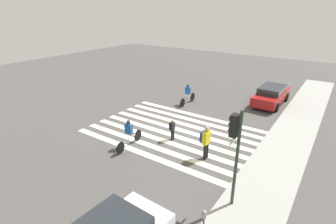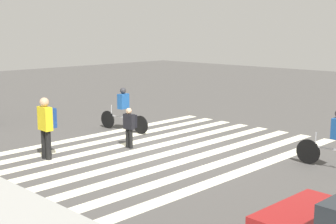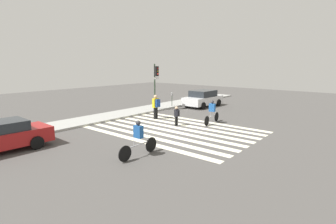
{
  "view_description": "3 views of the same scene",
  "coord_description": "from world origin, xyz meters",
  "px_view_note": "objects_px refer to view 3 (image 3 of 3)",
  "views": [
    {
      "loc": [
        12.35,
        8.05,
        7.29
      ],
      "look_at": [
        -0.56,
        -0.77,
        0.96
      ],
      "focal_mm": 28.0,
      "sensor_mm": 36.0,
      "label": 1
    },
    {
      "loc": [
        -10.05,
        9.98,
        3.72
      ],
      "look_at": [
        -0.96,
        0.72,
        1.41
      ],
      "focal_mm": 50.0,
      "sensor_mm": 36.0,
      "label": 2
    },
    {
      "loc": [
        -12.52,
        -9.85,
        4.07
      ],
      "look_at": [
        0.13,
        0.63,
        1.02
      ],
      "focal_mm": 28.0,
      "sensor_mm": 36.0,
      "label": 3
    }
  ],
  "objects_px": {
    "traffic_light": "(156,78)",
    "car_parked_silver_sedan": "(203,98)",
    "cyclist_far_lane": "(212,111)",
    "cyclist_near_curb": "(139,138)",
    "pedestrian_adult_yellow_jacket": "(156,105)",
    "pedestrian_adult_tall_backpack": "(177,115)",
    "parking_meter": "(172,96)"
  },
  "relations": [
    {
      "from": "pedestrian_adult_yellow_jacket",
      "to": "car_parked_silver_sedan",
      "type": "relative_size",
      "value": 0.41
    },
    {
      "from": "cyclist_near_curb",
      "to": "car_parked_silver_sedan",
      "type": "height_order",
      "value": "cyclist_near_curb"
    },
    {
      "from": "traffic_light",
      "to": "parking_meter",
      "type": "xyz_separation_m",
      "value": [
        2.25,
        0.02,
        -1.77
      ]
    },
    {
      "from": "cyclist_far_lane",
      "to": "traffic_light",
      "type": "bearing_deg",
      "value": 72.08
    },
    {
      "from": "pedestrian_adult_tall_backpack",
      "to": "cyclist_far_lane",
      "type": "relative_size",
      "value": 0.56
    },
    {
      "from": "pedestrian_adult_tall_backpack",
      "to": "car_parked_silver_sedan",
      "type": "xyz_separation_m",
      "value": [
        7.88,
        2.92,
        0.03
      ]
    },
    {
      "from": "car_parked_silver_sedan",
      "to": "cyclist_near_curb",
      "type": "bearing_deg",
      "value": -156.91
    },
    {
      "from": "cyclist_near_curb",
      "to": "parking_meter",
      "type": "bearing_deg",
      "value": 31.46
    },
    {
      "from": "pedestrian_adult_yellow_jacket",
      "to": "car_parked_silver_sedan",
      "type": "distance_m",
      "value": 7.16
    },
    {
      "from": "cyclist_near_curb",
      "to": "car_parked_silver_sedan",
      "type": "xyz_separation_m",
      "value": [
        13.6,
        5.23,
        -0.08
      ]
    },
    {
      "from": "traffic_light",
      "to": "cyclist_near_curb",
      "type": "xyz_separation_m",
      "value": [
        -9.03,
        -7.15,
        -1.97
      ]
    },
    {
      "from": "traffic_light",
      "to": "car_parked_silver_sedan",
      "type": "xyz_separation_m",
      "value": [
        4.57,
        -1.92,
        -2.05
      ]
    },
    {
      "from": "parking_meter",
      "to": "cyclist_near_curb",
      "type": "height_order",
      "value": "cyclist_near_curb"
    },
    {
      "from": "pedestrian_adult_yellow_jacket",
      "to": "pedestrian_adult_tall_backpack",
      "type": "relative_size",
      "value": 1.4
    },
    {
      "from": "traffic_light",
      "to": "parking_meter",
      "type": "bearing_deg",
      "value": 0.59
    },
    {
      "from": "pedestrian_adult_tall_backpack",
      "to": "car_parked_silver_sedan",
      "type": "bearing_deg",
      "value": 11.34
    },
    {
      "from": "cyclist_far_lane",
      "to": "parking_meter",
      "type": "bearing_deg",
      "value": 54.38
    },
    {
      "from": "cyclist_near_curb",
      "to": "cyclist_far_lane",
      "type": "height_order",
      "value": "cyclist_near_curb"
    },
    {
      "from": "pedestrian_adult_tall_backpack",
      "to": "cyclist_near_curb",
      "type": "relative_size",
      "value": 0.55
    },
    {
      "from": "car_parked_silver_sedan",
      "to": "pedestrian_adult_yellow_jacket",
      "type": "bearing_deg",
      "value": -174.63
    },
    {
      "from": "parking_meter",
      "to": "pedestrian_adult_tall_backpack",
      "type": "distance_m",
      "value": 7.4
    },
    {
      "from": "parking_meter",
      "to": "car_parked_silver_sedan",
      "type": "relative_size",
      "value": 0.33
    },
    {
      "from": "pedestrian_adult_tall_backpack",
      "to": "cyclist_far_lane",
      "type": "xyz_separation_m",
      "value": [
        2.05,
        -1.47,
        0.11
      ]
    },
    {
      "from": "parking_meter",
      "to": "pedestrian_adult_tall_backpack",
      "type": "bearing_deg",
      "value": -138.79
    },
    {
      "from": "pedestrian_adult_yellow_jacket",
      "to": "cyclist_far_lane",
      "type": "bearing_deg",
      "value": -68.83
    },
    {
      "from": "traffic_light",
      "to": "pedestrian_adult_tall_backpack",
      "type": "height_order",
      "value": "traffic_light"
    },
    {
      "from": "traffic_light",
      "to": "car_parked_silver_sedan",
      "type": "relative_size",
      "value": 0.93
    },
    {
      "from": "pedestrian_adult_tall_backpack",
      "to": "cyclist_far_lane",
      "type": "distance_m",
      "value": 2.53
    },
    {
      "from": "cyclist_far_lane",
      "to": "cyclist_near_curb",
      "type": "bearing_deg",
      "value": 179.47
    },
    {
      "from": "parking_meter",
      "to": "pedestrian_adult_yellow_jacket",
      "type": "distance_m",
      "value": 5.37
    },
    {
      "from": "pedestrian_adult_tall_backpack",
      "to": "cyclist_near_curb",
      "type": "height_order",
      "value": "cyclist_near_curb"
    },
    {
      "from": "pedestrian_adult_yellow_jacket",
      "to": "cyclist_far_lane",
      "type": "relative_size",
      "value": 0.78
    }
  ]
}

